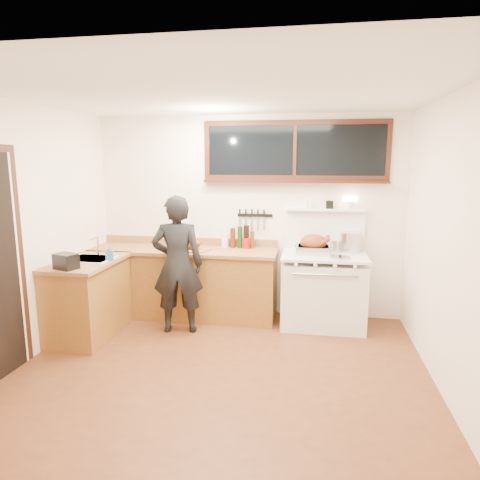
% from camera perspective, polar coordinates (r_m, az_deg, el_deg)
% --- Properties ---
extents(ground_plane, '(4.00, 3.50, 0.02)m').
position_cam_1_polar(ground_plane, '(4.36, -2.62, -17.21)').
color(ground_plane, '#582C17').
extents(room_shell, '(4.10, 3.60, 2.65)m').
position_cam_1_polar(room_shell, '(3.88, -2.82, 5.04)').
color(room_shell, white).
rests_on(room_shell, ground).
extents(counter_back, '(2.44, 0.64, 1.00)m').
position_cam_1_polar(counter_back, '(5.69, -7.49, -5.56)').
color(counter_back, brown).
rests_on(counter_back, ground).
extents(counter_left, '(0.64, 1.09, 0.90)m').
position_cam_1_polar(counter_left, '(5.31, -19.55, -7.29)').
color(counter_left, brown).
rests_on(counter_left, ground).
extents(sink_unit, '(0.50, 0.45, 0.37)m').
position_cam_1_polar(sink_unit, '(5.26, -19.22, -2.96)').
color(sink_unit, white).
rests_on(sink_unit, counter_left).
extents(vintage_stove, '(1.02, 0.74, 1.58)m').
position_cam_1_polar(vintage_stove, '(5.42, 11.04, -6.36)').
color(vintage_stove, white).
rests_on(vintage_stove, ground).
extents(back_window, '(2.32, 0.13, 0.77)m').
position_cam_1_polar(back_window, '(5.50, 7.30, 10.87)').
color(back_window, black).
rests_on(back_window, room_shell).
extents(knife_strip, '(0.46, 0.03, 0.28)m').
position_cam_1_polar(knife_strip, '(5.60, 1.83, 3.22)').
color(knife_strip, black).
rests_on(knife_strip, room_shell).
extents(man, '(0.66, 0.50, 1.64)m').
position_cam_1_polar(man, '(5.09, -8.32, -3.26)').
color(man, black).
rests_on(man, ground).
extents(soap_bottle, '(0.10, 0.10, 0.18)m').
position_cam_1_polar(soap_bottle, '(5.09, -17.02, -1.66)').
color(soap_bottle, '#2570BA').
rests_on(soap_bottle, counter_left).
extents(toaster, '(0.28, 0.23, 0.16)m').
position_cam_1_polar(toaster, '(4.85, -22.19, -2.65)').
color(toaster, black).
rests_on(toaster, counter_left).
extents(cutting_board, '(0.48, 0.43, 0.14)m').
position_cam_1_polar(cutting_board, '(5.44, -6.33, -0.87)').
color(cutting_board, '#97653C').
rests_on(cutting_board, counter_back).
extents(roast_turkey, '(0.45, 0.32, 0.24)m').
position_cam_1_polar(roast_turkey, '(5.30, 9.78, -0.74)').
color(roast_turkey, silver).
rests_on(roast_turkey, vintage_stove).
extents(stockpot, '(0.32, 0.32, 0.25)m').
position_cam_1_polar(stockpot, '(5.50, 14.52, -0.27)').
color(stockpot, silver).
rests_on(stockpot, vintage_stove).
extents(saucepan, '(0.19, 0.30, 0.13)m').
position_cam_1_polar(saucepan, '(5.56, 12.75, -0.69)').
color(saucepan, silver).
rests_on(saucepan, vintage_stove).
extents(pot_lid, '(0.24, 0.24, 0.04)m').
position_cam_1_polar(pot_lid, '(5.12, 13.19, -2.27)').
color(pot_lid, silver).
rests_on(pot_lid, vintage_stove).
extents(coffee_tin, '(0.11, 0.10, 0.14)m').
position_cam_1_polar(coffee_tin, '(5.55, 0.89, -0.43)').
color(coffee_tin, maroon).
rests_on(coffee_tin, counter_back).
extents(pitcher, '(0.12, 0.12, 0.18)m').
position_cam_1_polar(pitcher, '(5.62, -2.02, -0.05)').
color(pitcher, white).
rests_on(pitcher, counter_back).
extents(bottle_cluster, '(0.32, 0.07, 0.30)m').
position_cam_1_polar(bottle_cluster, '(5.56, 0.28, 0.31)').
color(bottle_cluster, black).
rests_on(bottle_cluster, counter_back).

